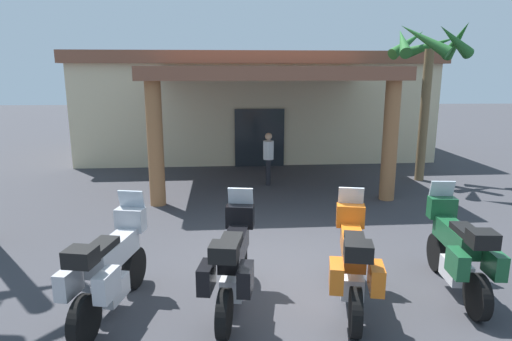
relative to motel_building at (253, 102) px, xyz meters
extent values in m
plane|color=#38383D|center=(0.10, -11.87, -2.13)|extent=(80.00, 80.00, 0.00)
cube|color=beige|center=(-0.01, 0.22, -0.28)|extent=(13.67, 6.79, 3.69)
cube|color=#1E2328|center=(0.11, -3.00, -1.08)|extent=(1.80, 0.16, 2.10)
cube|color=brown|center=(0.19, -5.47, 1.24)|extent=(7.13, 5.30, 0.35)
cylinder|color=#9E663D|center=(-2.80, -7.71, -0.53)|extent=(0.40, 0.40, 3.19)
cylinder|color=#9E663D|center=(3.34, -7.49, -0.53)|extent=(0.40, 0.40, 3.19)
cube|color=brown|center=(-0.01, 0.22, 1.79)|extent=(14.08, 7.21, 0.44)
cylinder|color=black|center=(-2.40, -12.23, -1.80)|extent=(0.26, 0.67, 0.66)
cylinder|color=black|center=(-2.69, -13.75, -1.80)|extent=(0.26, 0.67, 0.66)
cube|color=silver|center=(-2.55, -13.02, -1.76)|extent=(0.42, 0.61, 0.32)
cube|color=#B2B2B7|center=(-2.52, -12.87, -1.25)|extent=(0.51, 1.19, 0.34)
cube|color=black|center=(-2.59, -13.21, -1.03)|extent=(0.39, 0.64, 0.10)
cube|color=#B2B2B7|center=(-2.41, -12.25, -0.98)|extent=(0.48, 0.32, 0.36)
cube|color=#B2BCC6|center=(-2.39, -12.17, -0.70)|extent=(0.41, 0.19, 0.36)
cube|color=#B2B2B7|center=(-2.92, -13.56, -1.37)|extent=(0.26, 0.47, 0.36)
cube|color=#B2B2B7|center=(-2.41, -13.66, -1.37)|extent=(0.26, 0.47, 0.36)
cube|color=black|center=(-2.68, -13.71, -0.96)|extent=(0.41, 0.38, 0.22)
cylinder|color=black|center=(-0.69, -12.15, -1.80)|extent=(0.24, 0.67, 0.66)
cylinder|color=black|center=(-0.92, -13.68, -1.80)|extent=(0.24, 0.67, 0.66)
cube|color=silver|center=(-0.81, -12.94, -1.76)|extent=(0.40, 0.60, 0.32)
cube|color=black|center=(-0.79, -12.79, -1.25)|extent=(0.47, 1.18, 0.34)
cube|color=black|center=(-0.84, -13.14, -1.03)|extent=(0.37, 0.63, 0.10)
cube|color=black|center=(-0.69, -12.17, -0.98)|extent=(0.47, 0.30, 0.36)
cube|color=#B2BCC6|center=(-0.68, -12.09, -0.70)|extent=(0.41, 0.18, 0.36)
cube|color=black|center=(-1.15, -13.49, -1.37)|extent=(0.24, 0.46, 0.36)
cube|color=black|center=(-0.64, -13.57, -1.37)|extent=(0.24, 0.46, 0.36)
cube|color=black|center=(-0.91, -13.63, -0.96)|extent=(0.40, 0.37, 0.22)
cylinder|color=black|center=(1.08, -12.20, -1.80)|extent=(0.26, 0.67, 0.66)
cylinder|color=black|center=(0.80, -13.72, -1.80)|extent=(0.26, 0.67, 0.66)
cube|color=silver|center=(0.93, -12.99, -1.76)|extent=(0.42, 0.61, 0.32)
cube|color=orange|center=(0.96, -12.84, -1.25)|extent=(0.51, 1.19, 0.34)
cube|color=black|center=(0.90, -13.18, -1.03)|extent=(0.39, 0.64, 0.10)
cube|color=orange|center=(1.08, -12.22, -0.98)|extent=(0.48, 0.32, 0.36)
cube|color=#B2BCC6|center=(1.09, -12.14, -0.70)|extent=(0.41, 0.19, 0.36)
cube|color=orange|center=(0.57, -13.53, -1.37)|extent=(0.26, 0.47, 0.36)
cube|color=orange|center=(1.08, -13.62, -1.37)|extent=(0.26, 0.47, 0.36)
cube|color=black|center=(0.81, -13.67, -0.96)|extent=(0.41, 0.38, 0.22)
cylinder|color=black|center=(2.74, -11.85, -1.80)|extent=(0.19, 0.67, 0.66)
cylinder|color=black|center=(2.62, -13.40, -1.80)|extent=(0.19, 0.67, 0.66)
cube|color=silver|center=(2.68, -12.65, -1.76)|extent=(0.37, 0.58, 0.32)
cube|color=#19512D|center=(2.69, -12.50, -1.25)|extent=(0.39, 1.17, 0.34)
cube|color=black|center=(2.66, -12.85, -1.03)|extent=(0.33, 0.62, 0.10)
cube|color=#19512D|center=(2.74, -11.87, -0.98)|extent=(0.46, 0.28, 0.36)
cube|color=#B2BCC6|center=(2.75, -11.79, -0.70)|extent=(0.41, 0.15, 0.36)
cube|color=#19512D|center=(2.37, -13.23, -1.37)|extent=(0.22, 0.45, 0.36)
cube|color=#19512D|center=(2.89, -13.27, -1.37)|extent=(0.22, 0.45, 0.36)
cube|color=black|center=(2.62, -13.35, -0.96)|extent=(0.39, 0.35, 0.22)
cylinder|color=black|center=(0.22, -5.83, -1.73)|extent=(0.14, 0.14, 0.80)
cylinder|color=black|center=(0.24, -5.66, -1.73)|extent=(0.14, 0.14, 0.80)
cylinder|color=white|center=(0.23, -5.75, -1.05)|extent=(0.32, 0.32, 0.56)
cylinder|color=white|center=(0.20, -5.96, -1.02)|extent=(0.09, 0.09, 0.54)
cylinder|color=white|center=(0.26, -5.53, -1.02)|extent=(0.09, 0.09, 0.54)
sphere|color=tan|center=(0.23, -5.75, -0.63)|extent=(0.22, 0.22, 0.22)
cylinder|color=brown|center=(5.12, -5.39, -0.09)|extent=(0.28, 0.28, 4.08)
cone|color=#236028|center=(5.92, -5.43, 2.22)|extent=(0.44, 1.55, 1.18)
cone|color=#236028|center=(5.47, -4.67, 2.09)|extent=(1.63, 1.03, 0.82)
cone|color=#236028|center=(4.71, -4.70, 2.18)|extent=(1.54, 1.12, 1.07)
cone|color=#236028|center=(4.34, -5.23, 2.18)|extent=(0.66, 1.62, 1.08)
cone|color=#236028|center=(4.65, -6.04, 2.20)|extent=(1.48, 1.21, 1.13)
cone|color=#236028|center=(5.53, -6.08, 2.16)|extent=(1.56, 1.12, 1.03)
camera|label=1|loc=(-0.74, -18.86, 1.29)|focal=30.83mm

